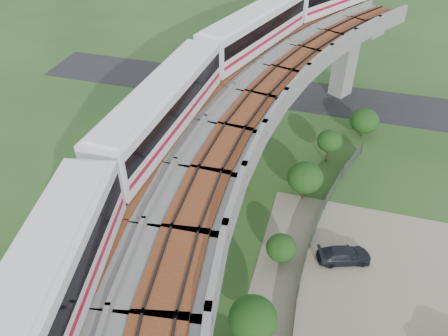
# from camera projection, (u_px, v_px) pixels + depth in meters

# --- Properties ---
(ground) EXTENTS (160.00, 160.00, 0.00)m
(ground) POSITION_uv_depth(u_px,v_px,m) (186.00, 272.00, 33.27)
(ground) COLOR #26491D
(ground) RESTS_ON ground
(asphalt_road) EXTENTS (60.00, 8.00, 0.03)m
(asphalt_road) POSITION_uv_depth(u_px,v_px,m) (266.00, 90.00, 55.89)
(asphalt_road) COLOR #232326
(asphalt_road) RESTS_ON ground
(viaduct) EXTENTS (19.58, 73.98, 11.40)m
(viaduct) POSITION_uv_depth(u_px,v_px,m) (237.00, 192.00, 26.83)
(viaduct) COLOR #99968E
(viaduct) RESTS_ON ground
(metro_train) EXTENTS (16.08, 60.46, 3.64)m
(metro_train) POSITION_uv_depth(u_px,v_px,m) (236.00, 70.00, 32.78)
(metro_train) COLOR white
(metro_train) RESTS_ON ground
(fence) EXTENTS (3.87, 38.73, 1.50)m
(fence) POSITION_uv_depth(u_px,v_px,m) (316.00, 296.00, 30.70)
(fence) COLOR #2D382D
(fence) RESTS_ON ground
(tree_0) EXTENTS (3.06, 3.06, 3.25)m
(tree_0) POSITION_uv_depth(u_px,v_px,m) (365.00, 121.00, 46.53)
(tree_0) COLOR #382314
(tree_0) RESTS_ON ground
(tree_1) EXTENTS (2.49, 2.49, 3.56)m
(tree_1) POSITION_uv_depth(u_px,v_px,m) (330.00, 141.00, 42.63)
(tree_1) COLOR #382314
(tree_1) RESTS_ON ground
(tree_2) EXTENTS (3.19, 3.19, 3.66)m
(tree_2) POSITION_uv_depth(u_px,v_px,m) (305.00, 178.00, 38.52)
(tree_2) COLOR #382314
(tree_2) RESTS_ON ground
(tree_3) EXTENTS (2.36, 2.36, 2.67)m
(tree_3) POSITION_uv_depth(u_px,v_px,m) (281.00, 248.00, 32.99)
(tree_3) COLOR #382314
(tree_3) RESTS_ON ground
(tree_4) EXTENTS (3.11, 3.11, 4.02)m
(tree_4) POSITION_uv_depth(u_px,v_px,m) (253.00, 319.00, 27.12)
(tree_4) COLOR #382314
(tree_4) RESTS_ON ground
(car_dark) EXTENTS (4.48, 2.96, 1.21)m
(car_dark) POSITION_uv_depth(u_px,v_px,m) (344.00, 255.00, 33.76)
(car_dark) COLOR black
(car_dark) RESTS_ON dirt_lot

